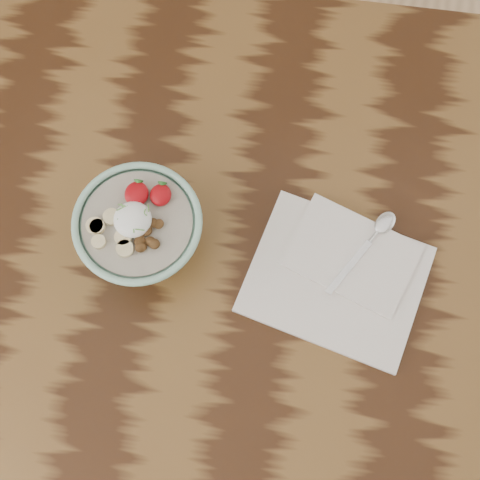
% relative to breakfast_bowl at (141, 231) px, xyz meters
% --- Properties ---
extents(table, '(1.60, 0.90, 0.75)m').
position_rel_breakfast_bowl_xyz_m(table, '(0.18, 0.03, -0.15)').
color(table, '#331B0C').
rests_on(table, ground).
extents(breakfast_bowl, '(0.18, 0.18, 0.12)m').
position_rel_breakfast_bowl_xyz_m(breakfast_bowl, '(0.00, 0.00, 0.00)').
color(breakfast_bowl, '#90C2AB').
rests_on(breakfast_bowl, table).
extents(napkin, '(0.29, 0.26, 0.02)m').
position_rel_breakfast_bowl_xyz_m(napkin, '(0.29, -0.01, -0.06)').
color(napkin, white).
rests_on(napkin, table).
extents(spoon, '(0.10, 0.15, 0.01)m').
position_rel_breakfast_bowl_xyz_m(spoon, '(0.34, 0.06, -0.04)').
color(spoon, silver).
rests_on(spoon, napkin).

